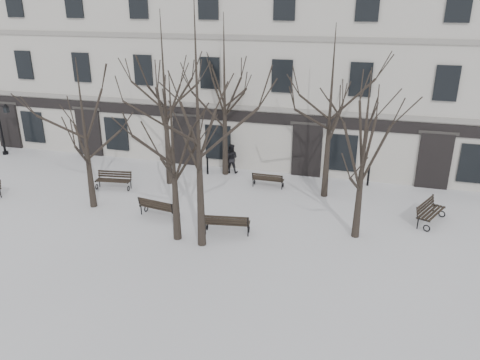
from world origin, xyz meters
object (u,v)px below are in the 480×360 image
at_px(bench_2, 227,223).
at_px(lamp_post, 3,126).
at_px(tree_2, 197,102).
at_px(bench_5, 430,211).
at_px(tree_0, 83,117).
at_px(bench_3, 114,179).
at_px(tree_3, 365,136).
at_px(tree_1, 172,139).
at_px(bench_4, 268,179).
at_px(bench_1, 158,207).

relative_size(bench_2, lamp_post, 0.60).
distance_m(tree_2, bench_5, 11.27).
distance_m(bench_5, lamp_post, 24.83).
bearing_deg(tree_0, bench_2, -7.65).
height_order(bench_2, bench_3, bench_2).
distance_m(tree_3, bench_3, 12.99).
xyz_separation_m(tree_3, lamp_post, (-21.61, 5.10, -2.42)).
distance_m(tree_1, tree_2, 1.92).
xyz_separation_m(tree_0, tree_3, (12.07, 0.34, -0.01)).
xyz_separation_m(tree_1, tree_2, (1.14, -0.20, 1.53)).
relative_size(tree_2, bench_2, 4.70).
height_order(tree_2, lamp_post, tree_2).
bearing_deg(lamp_post, bench_4, -2.91).
distance_m(tree_1, bench_2, 4.24).
bearing_deg(tree_2, lamp_post, 154.51).
bearing_deg(bench_1, lamp_post, -14.11).
relative_size(tree_3, lamp_post, 2.12).
xyz_separation_m(tree_0, bench_1, (3.49, -0.25, -3.80)).
height_order(tree_1, bench_2, tree_1).
relative_size(tree_1, tree_2, 0.73).
bearing_deg(tree_2, bench_1, 146.40).
height_order(tree_0, bench_1, tree_0).
bearing_deg(bench_3, bench_5, -7.06).
height_order(tree_0, bench_3, tree_0).
bearing_deg(tree_2, tree_0, 161.64).
bearing_deg(tree_1, tree_2, -9.97).
xyz_separation_m(bench_5, lamp_post, (-24.62, 2.91, 1.34)).
height_order(tree_0, tree_1, tree_0).
xyz_separation_m(bench_3, bench_4, (7.60, 2.33, -0.05)).
distance_m(bench_3, bench_5, 15.29).
xyz_separation_m(bench_4, bench_5, (7.68, -2.05, 0.09)).
bearing_deg(tree_2, bench_2, 58.54).
height_order(tree_1, bench_5, tree_1).
relative_size(bench_1, bench_3, 1.02).
height_order(tree_3, bench_4, tree_3).
bearing_deg(bench_4, bench_3, 16.89).
height_order(bench_4, lamp_post, lamp_post).
height_order(tree_1, lamp_post, tree_1).
height_order(tree_0, bench_4, tree_0).
bearing_deg(tree_2, bench_3, 146.06).
relative_size(tree_3, bench_5, 3.37).
distance_m(tree_2, lamp_post, 17.88).
xyz_separation_m(tree_1, bench_2, (1.83, 0.93, -3.71)).
bearing_deg(tree_3, tree_2, -157.65).
xyz_separation_m(bench_2, bench_4, (0.49, 5.51, -0.07)).
bearing_deg(tree_3, bench_1, -176.08).
bearing_deg(lamp_post, bench_1, -23.62).
distance_m(bench_1, bench_2, 3.50).
relative_size(tree_0, tree_2, 0.75).
height_order(bench_3, lamp_post, lamp_post).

